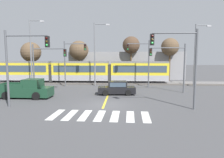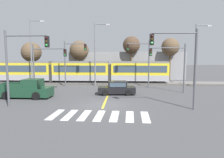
# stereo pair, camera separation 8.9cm
# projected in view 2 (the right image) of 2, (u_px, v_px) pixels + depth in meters

# --- Properties ---
(ground_plane) EXTENTS (200.00, 200.00, 0.00)m
(ground_plane) POSITION_uv_depth(u_px,v_px,m) (104.00, 105.00, 17.80)
(ground_plane) COLOR #474749
(track_bed) EXTENTS (120.00, 4.00, 0.18)m
(track_bed) POSITION_uv_depth(u_px,v_px,m) (113.00, 83.00, 32.69)
(track_bed) COLOR #56514C
(track_bed) RESTS_ON ground
(rail_near) EXTENTS (120.00, 0.08, 0.10)m
(rail_near) POSITION_uv_depth(u_px,v_px,m) (112.00, 82.00, 31.96)
(rail_near) COLOR #939399
(rail_near) RESTS_ON track_bed
(rail_far) EXTENTS (120.00, 0.08, 0.10)m
(rail_far) POSITION_uv_depth(u_px,v_px,m) (113.00, 81.00, 33.39)
(rail_far) COLOR #939399
(rail_far) RESTS_ON track_bed
(light_rail_tram) EXTENTS (28.00, 2.64, 3.43)m
(light_rail_tram) POSITION_uv_depth(u_px,v_px,m) (81.00, 71.00, 32.76)
(light_rail_tram) COLOR #9E9EA3
(light_rail_tram) RESTS_ON track_bed
(crosswalk_stripe_0) EXTENTS (0.66, 2.82, 0.01)m
(crosswalk_stripe_0) POSITION_uv_depth(u_px,v_px,m) (55.00, 114.00, 14.78)
(crosswalk_stripe_0) COLOR silver
(crosswalk_stripe_0) RESTS_ON ground
(crosswalk_stripe_1) EXTENTS (0.66, 2.82, 0.01)m
(crosswalk_stripe_1) POSITION_uv_depth(u_px,v_px,m) (70.00, 115.00, 14.68)
(crosswalk_stripe_1) COLOR silver
(crosswalk_stripe_1) RESTS_ON ground
(crosswalk_stripe_2) EXTENTS (0.66, 2.82, 0.01)m
(crosswalk_stripe_2) POSITION_uv_depth(u_px,v_px,m) (85.00, 115.00, 14.58)
(crosswalk_stripe_2) COLOR silver
(crosswalk_stripe_2) RESTS_ON ground
(crosswalk_stripe_3) EXTENTS (0.66, 2.82, 0.01)m
(crosswalk_stripe_3) POSITION_uv_depth(u_px,v_px,m) (99.00, 116.00, 14.48)
(crosswalk_stripe_3) COLOR silver
(crosswalk_stripe_3) RESTS_ON ground
(crosswalk_stripe_4) EXTENTS (0.66, 2.82, 0.01)m
(crosswalk_stripe_4) POSITION_uv_depth(u_px,v_px,m) (115.00, 116.00, 14.38)
(crosswalk_stripe_4) COLOR silver
(crosswalk_stripe_4) RESTS_ON ground
(crosswalk_stripe_5) EXTENTS (0.66, 2.82, 0.01)m
(crosswalk_stripe_5) POSITION_uv_depth(u_px,v_px,m) (130.00, 116.00, 14.27)
(crosswalk_stripe_5) COLOR silver
(crosswalk_stripe_5) RESTS_ON ground
(crosswalk_stripe_6) EXTENTS (0.66, 2.82, 0.01)m
(crosswalk_stripe_6) POSITION_uv_depth(u_px,v_px,m) (145.00, 117.00, 14.17)
(crosswalk_stripe_6) COLOR silver
(crosswalk_stripe_6) RESTS_ON ground
(lane_centre_line) EXTENTS (0.20, 14.35, 0.01)m
(lane_centre_line) POSITION_uv_depth(u_px,v_px,m) (109.00, 93.00, 23.59)
(lane_centre_line) COLOR gold
(lane_centre_line) RESTS_ON ground
(sedan_crossing) EXTENTS (4.30, 2.12, 1.52)m
(sedan_crossing) POSITION_uv_depth(u_px,v_px,m) (117.00, 88.00, 22.79)
(sedan_crossing) COLOR black
(sedan_crossing) RESTS_ON ground
(pickup_truck) EXTENTS (5.44, 2.33, 1.98)m
(pickup_truck) POSITION_uv_depth(u_px,v_px,m) (27.00, 90.00, 20.88)
(pickup_truck) COLOR #193D28
(pickup_truck) RESTS_ON ground
(traffic_light_near_right) EXTENTS (3.75, 0.38, 6.43)m
(traffic_light_near_right) POSITION_uv_depth(u_px,v_px,m) (180.00, 56.00, 15.82)
(traffic_light_near_right) COLOR #515459
(traffic_light_near_right) RESTS_ON ground
(traffic_light_mid_right) EXTENTS (4.25, 0.38, 5.83)m
(traffic_light_mid_right) POSITION_uv_depth(u_px,v_px,m) (172.00, 60.00, 23.53)
(traffic_light_mid_right) COLOR #515459
(traffic_light_mid_right) RESTS_ON ground
(traffic_light_far_right) EXTENTS (3.25, 0.38, 6.62)m
(traffic_light_far_right) POSITION_uv_depth(u_px,v_px,m) (142.00, 57.00, 28.20)
(traffic_light_far_right) COLOR #515459
(traffic_light_far_right) RESTS_ON ground
(traffic_light_near_left) EXTENTS (3.75, 0.38, 6.43)m
(traffic_light_near_left) POSITION_uv_depth(u_px,v_px,m) (20.00, 57.00, 16.51)
(traffic_light_near_left) COLOR #515459
(traffic_light_near_left) RESTS_ON ground
(traffic_light_mid_left) EXTENTS (4.25, 0.38, 5.84)m
(traffic_light_mid_left) POSITION_uv_depth(u_px,v_px,m) (45.00, 60.00, 24.59)
(traffic_light_mid_left) COLOR #515459
(traffic_light_mid_left) RESTS_ON ground
(traffic_light_far_left) EXTENTS (3.25, 0.38, 6.54)m
(traffic_light_far_left) POSITION_uv_depth(u_px,v_px,m) (72.00, 57.00, 28.72)
(traffic_light_far_left) COLOR #515459
(traffic_light_far_left) RESTS_ON ground
(street_lamp_west) EXTENTS (2.27, 0.28, 9.82)m
(street_lamp_west) POSITION_uv_depth(u_px,v_px,m) (32.00, 49.00, 29.91)
(street_lamp_west) COLOR slate
(street_lamp_west) RESTS_ON ground
(street_lamp_centre) EXTENTS (2.33, 0.28, 9.26)m
(street_lamp_centre) POSITION_uv_depth(u_px,v_px,m) (96.00, 51.00, 29.56)
(street_lamp_centre) COLOR slate
(street_lamp_centre) RESTS_ON ground
(street_lamp_east) EXTENTS (2.15, 0.28, 8.95)m
(street_lamp_east) POSITION_uv_depth(u_px,v_px,m) (197.00, 52.00, 28.68)
(street_lamp_east) COLOR slate
(street_lamp_east) RESTS_ON ground
(bare_tree_far_west) EXTENTS (3.70, 3.70, 7.06)m
(bare_tree_far_west) POSITION_uv_depth(u_px,v_px,m) (31.00, 52.00, 37.21)
(bare_tree_far_west) COLOR brown
(bare_tree_far_west) RESTS_ON ground
(bare_tree_west) EXTENTS (3.69, 3.69, 7.42)m
(bare_tree_west) POSITION_uv_depth(u_px,v_px,m) (79.00, 51.00, 38.22)
(bare_tree_west) COLOR brown
(bare_tree_west) RESTS_ON ground
(bare_tree_east) EXTENTS (3.19, 3.19, 8.12)m
(bare_tree_east) POSITION_uv_depth(u_px,v_px,m) (131.00, 45.00, 37.02)
(bare_tree_east) COLOR brown
(bare_tree_east) RESTS_ON ground
(bare_tree_far_east) EXTENTS (3.19, 3.19, 7.73)m
(bare_tree_far_east) POSITION_uv_depth(u_px,v_px,m) (170.00, 47.00, 36.15)
(bare_tree_far_east) COLOR brown
(bare_tree_far_east) RESTS_ON ground
(building_backdrop_far) EXTENTS (22.30, 6.00, 5.31)m
(building_backdrop_far) POSITION_uv_depth(u_px,v_px,m) (126.00, 65.00, 40.89)
(building_backdrop_far) COLOR gray
(building_backdrop_far) RESTS_ON ground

